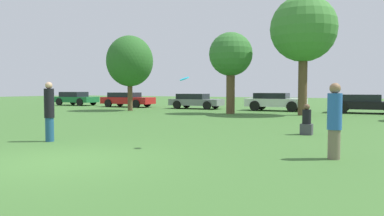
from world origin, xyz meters
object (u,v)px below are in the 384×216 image
(tree_0, at_px, (130,61))
(parked_car_grey, at_px, (195,101))
(bystander_sitting, at_px, (307,122))
(parked_car_black, at_px, (364,103))
(parked_car_red, at_px, (127,99))
(tree_1, at_px, (231,56))
(person_catcher, at_px, (334,120))
(person_thrower, at_px, (49,111))
(parked_car_white, at_px, (275,101))
(frisbee, at_px, (184,79))
(tree_2, at_px, (303,30))
(parked_car_green, at_px, (76,98))

(tree_0, relative_size, parked_car_grey, 1.28)
(bystander_sitting, bearing_deg, tree_0, 148.47)
(parked_car_black, bearing_deg, parked_car_red, 178.71)
(tree_0, height_order, tree_1, tree_0)
(person_catcher, height_order, tree_1, tree_1)
(person_thrower, height_order, tree_0, tree_0)
(person_catcher, height_order, parked_car_white, person_catcher)
(person_catcher, xyz_separation_m, frisbee, (-3.69, -0.18, 0.96))
(parked_car_white, bearing_deg, parked_car_black, -3.45)
(tree_2, height_order, parked_car_black, tree_2)
(frisbee, bearing_deg, tree_1, 107.01)
(parked_car_red, bearing_deg, tree_2, -14.59)
(person_thrower, distance_m, parked_car_white, 18.54)
(tree_1, bearing_deg, parked_car_green, 166.22)
(tree_0, height_order, parked_car_black, tree_0)
(parked_car_red, relative_size, parked_car_grey, 1.12)
(tree_0, xyz_separation_m, tree_1, (7.51, 0.33, 0.12))
(parked_car_grey, xyz_separation_m, parked_car_white, (6.19, 0.27, 0.06))
(person_catcher, height_order, parked_car_green, person_catcher)
(tree_1, bearing_deg, parked_car_black, 30.43)
(tree_1, height_order, parked_car_green, tree_1)
(tree_2, height_order, parked_car_grey, tree_2)
(person_catcher, bearing_deg, bystander_sitting, -78.71)
(bystander_sitting, bearing_deg, person_catcher, -71.66)
(person_thrower, height_order, parked_car_black, person_thrower)
(tree_0, bearing_deg, tree_1, 2.48)
(person_catcher, relative_size, parked_car_red, 0.37)
(parked_car_red, relative_size, parked_car_white, 1.10)
(parked_car_green, bearing_deg, parked_car_black, -2.46)
(frisbee, bearing_deg, tree_0, 131.80)
(person_thrower, distance_m, parked_car_red, 21.03)
(tree_0, distance_m, parked_car_red, 6.17)
(parked_car_green, xyz_separation_m, parked_car_white, (18.89, 0.17, 0.01))
(parked_car_green, relative_size, parked_car_red, 0.88)
(tree_1, bearing_deg, tree_0, -177.52)
(tree_0, distance_m, parked_car_white, 10.63)
(person_thrower, bearing_deg, tree_2, 66.58)
(person_thrower, xyz_separation_m, tree_1, (0.06, 14.05, 2.71))
(bystander_sitting, bearing_deg, frisbee, -117.08)
(parked_car_red, bearing_deg, person_thrower, -61.22)
(bystander_sitting, relative_size, parked_car_black, 0.24)
(parked_car_red, bearing_deg, frisbee, -51.33)
(person_catcher, relative_size, parked_car_white, 0.40)
(tree_0, height_order, tree_2, tree_2)
(person_thrower, relative_size, parked_car_red, 0.38)
(tree_0, bearing_deg, person_thrower, -61.51)
(frisbee, relative_size, parked_car_grey, 0.07)
(parked_car_red, bearing_deg, parked_car_grey, -0.44)
(parked_car_grey, bearing_deg, person_thrower, -78.64)
(tree_0, relative_size, tree_2, 0.76)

